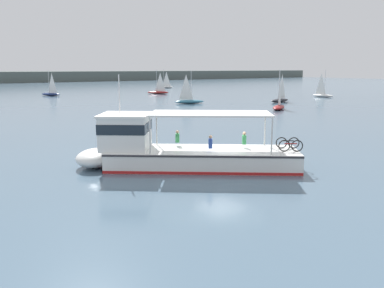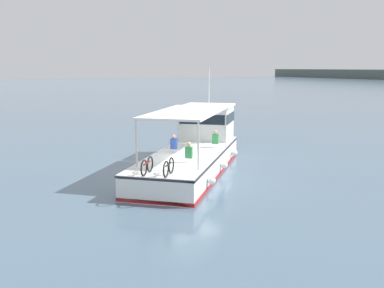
{
  "view_description": "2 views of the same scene",
  "coord_description": "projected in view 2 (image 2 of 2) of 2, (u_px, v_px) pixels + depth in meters",
  "views": [
    {
      "loc": [
        -15.07,
        -17.12,
        5.65
      ],
      "look_at": [
        -1.6,
        0.78,
        1.4
      ],
      "focal_mm": 37.39,
      "sensor_mm": 36.0,
      "label": 1
    },
    {
      "loc": [
        18.43,
        -8.65,
        5.29
      ],
      "look_at": [
        -1.6,
        0.78,
        1.4
      ],
      "focal_mm": 40.84,
      "sensor_mm": 36.0,
      "label": 2
    }
  ],
  "objects": [
    {
      "name": "ground_plane",
      "position": [
        191.0,
        179.0,
        20.97
      ],
      "size": [
        400.0,
        400.0,
        0.0
      ],
      "primitive_type": "plane",
      "color": "slate"
    },
    {
      "name": "ferry_main",
      "position": [
        197.0,
        148.0,
        23.52
      ],
      "size": [
        11.78,
        10.47,
        5.32
      ],
      "color": "white",
      "rests_on": "ground"
    }
  ]
}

